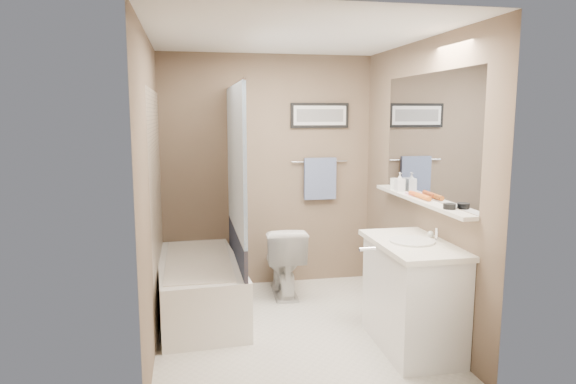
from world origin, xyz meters
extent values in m
plane|color=silver|center=(0.00, 0.00, 0.00)|extent=(2.50, 2.50, 0.00)
cube|color=white|center=(0.00, 0.00, 2.38)|extent=(2.20, 2.50, 0.04)
cube|color=brown|center=(0.00, 1.23, 1.20)|extent=(2.20, 0.04, 2.40)
cube|color=brown|center=(0.00, -1.23, 1.20)|extent=(2.20, 0.04, 2.40)
cube|color=brown|center=(-1.08, 0.00, 1.20)|extent=(0.04, 2.50, 2.40)
cube|color=brown|center=(1.08, 0.00, 1.20)|extent=(0.04, 2.50, 2.40)
cube|color=tan|center=(-1.09, 0.50, 1.00)|extent=(0.02, 1.55, 2.00)
cylinder|color=silver|center=(-0.40, 0.50, 2.05)|extent=(0.02, 1.55, 0.02)
cube|color=white|center=(-0.40, 0.50, 1.40)|extent=(0.03, 1.45, 1.28)
cube|color=#242C44|center=(-0.40, 0.50, 0.58)|extent=(0.03, 1.45, 0.36)
cube|color=silver|center=(1.09, -0.15, 1.62)|extent=(0.02, 1.60, 1.00)
cube|color=silver|center=(1.04, -0.15, 1.10)|extent=(0.12, 1.60, 0.03)
cylinder|color=silver|center=(0.55, 1.22, 1.30)|extent=(0.60, 0.02, 0.02)
cube|color=#8599C2|center=(0.55, 1.20, 1.12)|extent=(0.34, 0.05, 0.44)
cube|color=black|center=(0.55, 1.23, 1.78)|extent=(0.62, 0.02, 0.26)
cube|color=white|center=(0.55, 1.22, 1.78)|extent=(0.56, 0.00, 0.20)
cube|color=#595959|center=(0.55, 1.22, 1.78)|extent=(0.50, 0.00, 0.13)
cube|color=silver|center=(0.55, -1.24, 1.00)|extent=(0.80, 0.02, 2.00)
cylinder|color=silver|center=(0.22, -1.19, 1.00)|extent=(0.10, 0.02, 0.02)
cube|color=white|center=(-0.75, 0.50, 0.25)|extent=(0.80, 1.54, 0.50)
cube|color=silver|center=(-0.75, 0.50, 0.50)|extent=(0.56, 1.36, 0.02)
imported|color=silver|center=(0.10, 0.87, 0.35)|extent=(0.43, 0.71, 0.70)
cube|color=white|center=(0.85, -0.49, 0.40)|extent=(0.52, 0.91, 0.80)
cube|color=white|center=(0.84, -0.49, 0.82)|extent=(0.54, 0.96, 0.04)
cylinder|color=white|center=(0.83, -0.49, 0.85)|extent=(0.34, 0.34, 0.01)
cylinder|color=white|center=(1.03, -0.49, 0.89)|extent=(0.02, 0.02, 0.10)
sphere|color=white|center=(1.03, -0.39, 0.87)|extent=(0.05, 0.05, 0.05)
cylinder|color=black|center=(1.04, -0.65, 1.14)|extent=(0.09, 0.09, 0.04)
cylinder|color=#C55C1B|center=(1.04, -0.23, 1.14)|extent=(0.04, 0.22, 0.04)
cylinder|color=#CA4D1C|center=(1.04, -0.11, 1.14)|extent=(0.06, 0.22, 0.04)
cube|color=pink|center=(1.04, 0.02, 1.12)|extent=(0.04, 0.16, 0.01)
cylinder|color=silver|center=(1.04, 0.36, 1.17)|extent=(0.08, 0.08, 0.10)
imported|color=#999999|center=(1.04, 0.24, 1.20)|extent=(0.08, 0.08, 0.16)
camera|label=1|loc=(-0.82, -4.01, 1.80)|focal=32.00mm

